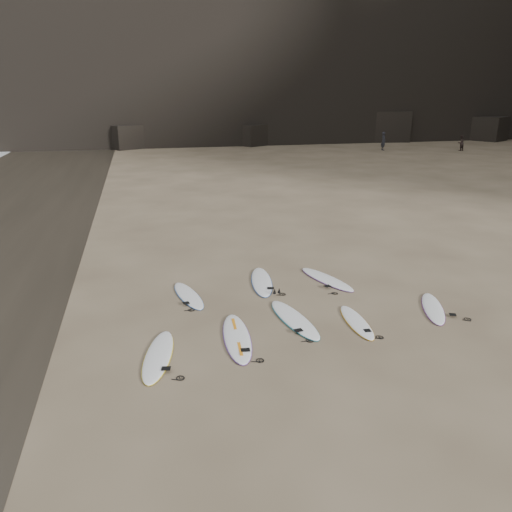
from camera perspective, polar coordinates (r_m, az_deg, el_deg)
The scene contains 11 objects.
ground at distance 14.31m, azimuth 6.92°, elevation -7.23°, with size 240.00×240.00×0.00m, color #897559.
surfboard_0 at distance 12.58m, azimuth -11.11°, elevation -11.09°, with size 0.62×2.58×0.09m, color white.
surfboard_1 at distance 13.18m, azimuth -2.19°, elevation -9.24°, with size 0.67×2.78×0.10m, color white.
surfboard_2 at distance 14.17m, azimuth 4.39°, elevation -7.19°, with size 0.66×2.74×0.10m, color white.
surfboard_3 at distance 14.28m, azimuth 11.43°, elevation -7.37°, with size 0.53×2.20×0.08m, color white.
surfboard_4 at distance 15.72m, azimuth 19.58°, elevation -5.62°, with size 0.55×2.31×0.08m, color white.
surfboard_5 at distance 15.84m, azimuth -7.73°, elevation -4.46°, with size 0.57×2.37×0.09m, color white.
surfboard_6 at distance 16.78m, azimuth 0.65°, elevation -2.91°, with size 0.65×2.70×0.10m, color white.
surfboard_7 at distance 17.15m, azimuth 8.09°, elevation -2.62°, with size 0.63×2.61×0.09m, color white.
person_a at distance 55.25m, azimuth 14.35°, elevation 12.60°, with size 0.69×0.46×1.90m, color black.
person_b at distance 57.40m, azimuth 22.36°, elevation 11.85°, with size 0.77×0.60×1.58m, color black.
Camera 1 is at (-4.55, -12.06, 6.21)m, focal length 35.00 mm.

